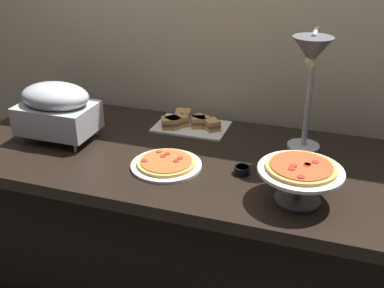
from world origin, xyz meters
TOP-DOWN VIEW (x-y plane):
  - back_wall at (0.00, 0.50)m, footprint 4.40×0.04m
  - buffet_table at (0.00, 0.00)m, footprint 1.90×0.84m
  - chafing_dish at (-0.55, -0.04)m, footprint 0.33×0.23m
  - heat_lamp at (0.50, 0.10)m, footprint 0.15×0.29m
  - pizza_plate_front at (-0.00, -0.13)m, footprint 0.28×0.28m
  - pizza_plate_center at (0.53, -0.22)m, footprint 0.29×0.29m
  - sandwich_platter at (-0.04, 0.26)m, footprint 0.34×0.23m
  - sauce_cup_near at (0.30, -0.09)m, footprint 0.06×0.06m

SIDE VIEW (x-z plane):
  - buffet_table at x=0.00m, z-range 0.01..0.77m
  - pizza_plate_front at x=0.00m, z-range 0.76..0.79m
  - sauce_cup_near at x=0.30m, z-range 0.76..0.79m
  - sandwich_platter at x=-0.04m, z-range 0.76..0.82m
  - pizza_plate_center at x=0.53m, z-range 0.80..0.94m
  - chafing_dish at x=-0.55m, z-range 0.78..1.04m
  - heat_lamp at x=0.50m, z-range 0.90..1.43m
  - back_wall at x=0.00m, z-range 0.00..2.40m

